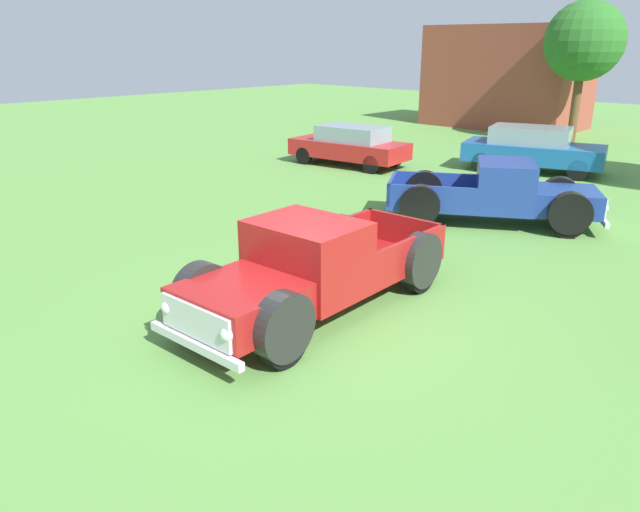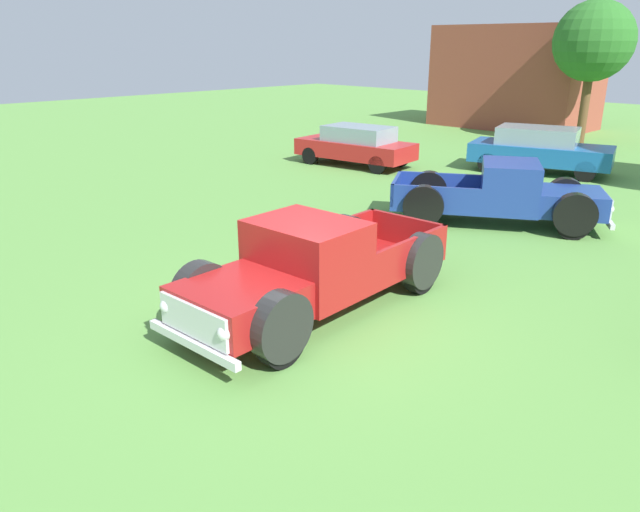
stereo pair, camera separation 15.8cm
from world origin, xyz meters
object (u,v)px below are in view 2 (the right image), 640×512
at_px(pickup_truck_behind_left, 511,195).
at_px(sedan_distant_a, 356,145).
at_px(oak_tree_east, 594,42).
at_px(sedan_distant_b, 539,149).
at_px(pickup_truck_foreground, 304,272).

distance_m(pickup_truck_behind_left, sedan_distant_a, 7.92).
distance_m(pickup_truck_behind_left, oak_tree_east, 14.35).
relative_size(sedan_distant_b, oak_tree_east, 0.83).
relative_size(pickup_truck_foreground, oak_tree_east, 0.89).
relative_size(pickup_truck_behind_left, sedan_distant_b, 1.06).
distance_m(sedan_distant_b, oak_tree_east, 8.01).
bearing_deg(pickup_truck_behind_left, pickup_truck_foreground, -88.26).
relative_size(pickup_truck_behind_left, sedan_distant_a, 1.17).
bearing_deg(sedan_distant_a, pickup_truck_foreground, -52.09).
height_order(sedan_distant_a, sedan_distant_b, sedan_distant_b).
xyz_separation_m(pickup_truck_behind_left, sedan_distant_b, (-2.35, 6.27, 0.06)).
xyz_separation_m(sedan_distant_b, oak_tree_east, (-1.56, 7.12, 3.32)).
distance_m(pickup_truck_foreground, pickup_truck_behind_left, 6.88).
xyz_separation_m(pickup_truck_foreground, oak_tree_east, (-4.12, 20.26, 3.36)).
distance_m(pickup_truck_foreground, sedan_distant_a, 12.36).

